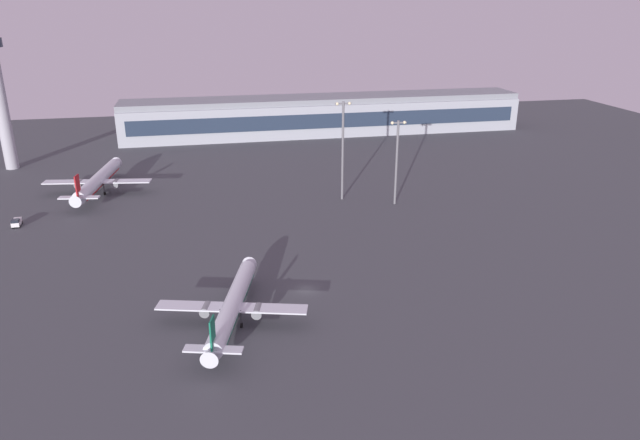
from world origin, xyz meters
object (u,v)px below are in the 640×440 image
object	(u,v)px
apron_light_west	(397,157)
apron_light_central	(343,145)
baggage_tractor	(16,222)
airplane_terminal_side	(98,181)
airplane_near_gate	(232,306)

from	to	relation	value
apron_light_west	apron_light_central	bearing A→B (deg)	152.59
baggage_tractor	apron_light_west	distance (m)	104.72
airplane_terminal_side	baggage_tractor	bearing A→B (deg)	-115.60
airplane_terminal_side	baggage_tractor	xyz separation A→B (m)	(-17.44, -25.27, -2.87)
airplane_terminal_side	apron_light_central	size ratio (longest dim) A/B	1.43
airplane_near_gate	apron_light_central	world-z (taller)	apron_light_central
airplane_near_gate	airplane_terminal_side	distance (m)	93.57
baggage_tractor	apron_light_west	bearing A→B (deg)	176.01
airplane_near_gate	apron_light_central	size ratio (longest dim) A/B	1.22
baggage_tractor	airplane_near_gate	bearing A→B (deg)	128.21
airplane_near_gate	apron_light_west	xyz separation A→B (m)	(51.24, 58.52, 10.62)
apron_light_central	apron_light_west	bearing A→B (deg)	-27.41
baggage_tractor	apron_light_central	size ratio (longest dim) A/B	0.14
baggage_tractor	apron_light_central	xyz separation A→B (m)	(89.75, 4.42, 15.30)
baggage_tractor	apron_light_central	distance (m)	91.15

